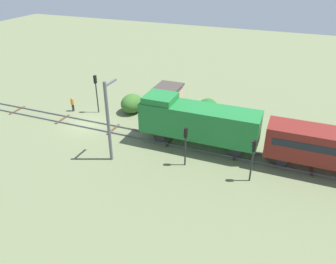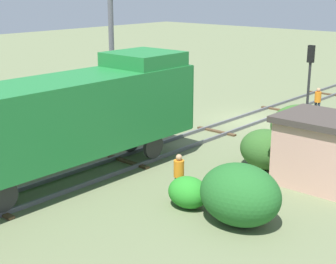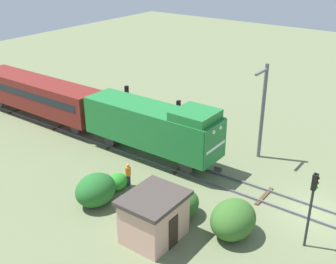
{
  "view_description": "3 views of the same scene",
  "coord_description": "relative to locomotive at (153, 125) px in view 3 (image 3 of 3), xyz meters",
  "views": [
    {
      "loc": [
        26.23,
        20.01,
        16.3
      ],
      "look_at": [
        1.05,
        9.95,
        1.6
      ],
      "focal_mm": 35.0,
      "sensor_mm": 36.0,
      "label": 1
    },
    {
      "loc": [
        -15.45,
        24.64,
        7.53
      ],
      "look_at": [
        -1.34,
        8.67,
        1.42
      ],
      "focal_mm": 55.0,
      "sensor_mm": 36.0,
      "label": 2
    },
    {
      "loc": [
        -22.51,
        -5.37,
        15.21
      ],
      "look_at": [
        1.28,
        11.98,
        1.85
      ],
      "focal_mm": 45.0,
      "sensor_mm": 36.0,
      "label": 3
    }
  ],
  "objects": [
    {
      "name": "bush_mid",
      "position": [
        -4.94,
        -0.73,
        -2.22
      ],
      "size": [
        1.52,
        1.24,
        1.11
      ],
      "primitive_type": "ellipsoid",
      "color": "#278626",
      "rests_on": "ground"
    },
    {
      "name": "bush_near",
      "position": [
        -7.0,
        -0.85,
        -1.76
      ],
      "size": [
        2.78,
        2.27,
        2.02
      ],
      "primitive_type": "ellipsoid",
      "color": "#226126",
      "rests_on": "ground"
    },
    {
      "name": "passenger_car_leading",
      "position": [
        0.0,
        13.34,
        -0.25
      ],
      "size": [
        2.84,
        14.0,
        3.66
      ],
      "color": "maroon",
      "rests_on": "railway_track"
    },
    {
      "name": "traffic_signal_near",
      "position": [
        -3.2,
        -12.96,
        0.34
      ],
      "size": [
        0.32,
        0.34,
        4.5
      ],
      "color": "#262628",
      "rests_on": "ground"
    },
    {
      "name": "bush_back",
      "position": [
        -4.9,
        -5.98,
        -1.92
      ],
      "size": [
        2.34,
        1.91,
        1.7
      ],
      "primitive_type": "ellipsoid",
      "color": "#315E26",
      "rests_on": "ground"
    },
    {
      "name": "traffic_signal_mid",
      "position": [
        3.4,
        0.07,
        -0.19
      ],
      "size": [
        0.32,
        0.34,
        3.69
      ],
      "color": "#262628",
      "rests_on": "ground"
    },
    {
      "name": "catenary_mast",
      "position": [
        4.93,
        -6.38,
        1.16
      ],
      "size": [
        1.94,
        0.28,
        7.38
      ],
      "color": "#595960",
      "rests_on": "ground"
    },
    {
      "name": "locomotive",
      "position": [
        0.0,
        0.0,
        0.0
      ],
      "size": [
        2.9,
        11.6,
        4.6
      ],
      "color": "#1E7233",
      "rests_on": "railway_track"
    },
    {
      "name": "relay_hut",
      "position": [
        -7.5,
        -5.87,
        -1.38
      ],
      "size": [
        3.5,
        2.9,
        2.74
      ],
      "color": "#D19E8C",
      "rests_on": "ground"
    },
    {
      "name": "railway_track",
      "position": [
        0.0,
        -12.41,
        -2.7
      ],
      "size": [
        2.4,
        78.51,
        0.16
      ],
      "color": "#595960",
      "rests_on": "ground"
    },
    {
      "name": "ground_plane",
      "position": [
        0.0,
        -12.41,
        -2.77
      ],
      "size": [
        117.76,
        117.76,
        0.0
      ],
      "primitive_type": "plane",
      "color": "#66704C"
    },
    {
      "name": "bush_far",
      "position": [
        -4.74,
        -9.32,
        -1.69
      ],
      "size": [
        2.97,
        2.43,
        2.16
      ],
      "primitive_type": "ellipsoid",
      "color": "#356426",
      "rests_on": "ground"
    },
    {
      "name": "traffic_signal_far",
      "position": [
        3.6,
        5.74,
        -0.15
      ],
      "size": [
        0.32,
        0.34,
        3.75
      ],
      "color": "#262628",
      "rests_on": "ground"
    },
    {
      "name": "worker_by_signal",
      "position": [
        -4.2,
        -1.1,
        -1.78
      ],
      "size": [
        0.38,
        0.38,
        1.7
      ],
      "rotation": [
        0.0,
        0.0,
        6.13
      ],
      "color": "#262B38",
      "rests_on": "ground"
    }
  ]
}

